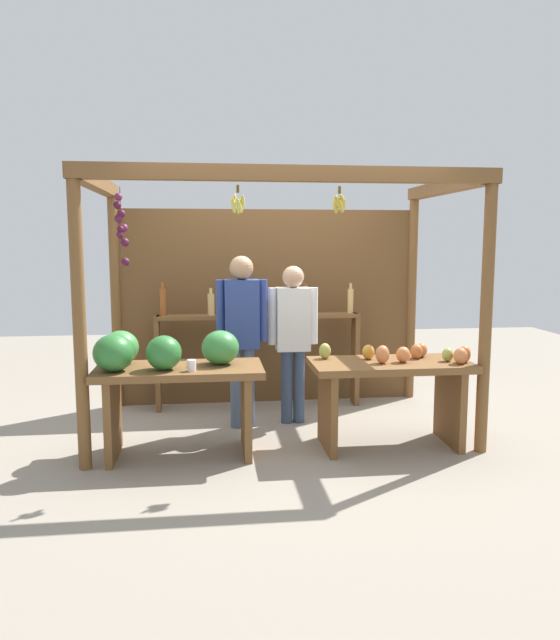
% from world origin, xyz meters
% --- Properties ---
extents(ground_plane, '(12.00, 12.00, 0.00)m').
position_xyz_m(ground_plane, '(0.00, 0.00, 0.00)').
color(ground_plane, gray).
rests_on(ground_plane, ground).
extents(market_stall, '(3.35, 1.92, 2.33)m').
position_xyz_m(market_stall, '(-0.01, 0.43, 1.35)').
color(market_stall, brown).
rests_on(market_stall, ground).
extents(fruit_counter_left, '(1.36, 0.66, 1.04)m').
position_xyz_m(fruit_counter_left, '(-0.99, -0.68, 0.72)').
color(fruit_counter_left, brown).
rests_on(fruit_counter_left, ground).
extents(fruit_counter_right, '(1.36, 0.64, 0.90)m').
position_xyz_m(fruit_counter_right, '(0.91, -0.68, 0.57)').
color(fruit_counter_right, brown).
rests_on(fruit_counter_right, ground).
extents(bottle_shelf_unit, '(2.15, 0.22, 1.34)m').
position_xyz_m(bottle_shelf_unit, '(-0.13, 0.68, 0.79)').
color(bottle_shelf_unit, brown).
rests_on(bottle_shelf_unit, ground).
extents(vendor_man, '(0.48, 0.22, 1.63)m').
position_xyz_m(vendor_man, '(-0.34, 0.01, 0.98)').
color(vendor_man, slate).
rests_on(vendor_man, ground).
extents(vendor_woman, '(0.48, 0.21, 1.53)m').
position_xyz_m(vendor_woman, '(0.16, 0.09, 0.91)').
color(vendor_woman, '#344664').
rests_on(vendor_woman, ground).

